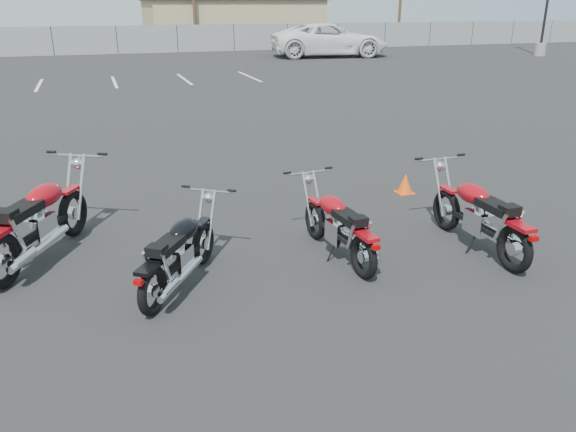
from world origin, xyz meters
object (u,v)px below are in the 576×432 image
object	(u,v)px
motorcycle_front_red	(39,221)
motorcycle_third_red	(339,226)
motorcycle_rear_red	(480,216)
white_van	(330,30)
motorcycle_second_black	(180,253)

from	to	relation	value
motorcycle_front_red	motorcycle_third_red	bearing A→B (deg)	-18.05
motorcycle_front_red	motorcycle_rear_red	bearing A→B (deg)	-15.87
motorcycle_third_red	motorcycle_rear_red	bearing A→B (deg)	-11.52
motorcycle_third_red	white_van	distance (m)	30.17
motorcycle_third_red	white_van	world-z (taller)	white_van
motorcycle_third_red	white_van	xyz separation A→B (m)	(11.64, 27.81, 1.16)
motorcycle_third_red	motorcycle_rear_red	world-z (taller)	motorcycle_rear_red
white_van	motorcycle_second_black	bearing A→B (deg)	162.22
motorcycle_front_red	motorcycle_third_red	size ratio (longest dim) A/B	1.16
motorcycle_front_red	white_van	size ratio (longest dim) A/B	0.27
motorcycle_second_black	motorcycle_rear_red	distance (m)	3.99
motorcycle_second_black	motorcycle_rear_red	bearing A→B (deg)	-3.20
motorcycle_front_red	motorcycle_second_black	bearing A→B (deg)	-40.72
motorcycle_front_red	motorcycle_second_black	world-z (taller)	motorcycle_front_red
motorcycle_front_red	motorcycle_rear_red	xyz separation A→B (m)	(5.56, -1.58, -0.05)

